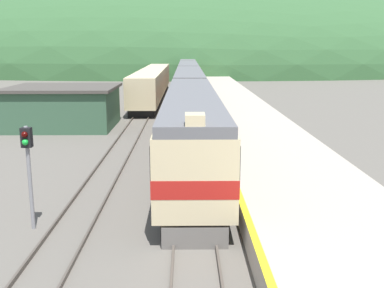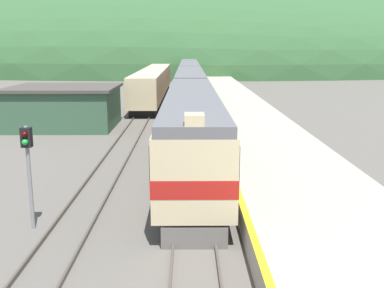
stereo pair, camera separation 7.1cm
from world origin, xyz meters
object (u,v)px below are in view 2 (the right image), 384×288
carriage_second (190,89)px  carriage_fourth (189,68)px  express_train_lead_car (192,127)px  siding_train (154,84)px  signal_post_siding (28,156)px  carriage_fifth (189,64)px  carriage_third (189,76)px

carriage_second → carriage_fourth: (0.00, 43.11, 0.00)m
express_train_lead_car → carriage_second: bearing=90.0°
siding_train → signal_post_siding: (-1.43, -41.55, 0.84)m
carriage_second → carriage_fifth: same height
express_train_lead_car → carriage_third: 43.61m
carriage_third → siding_train: carriage_third is taller
carriage_second → siding_train: carriage_second is taller
carriage_second → carriage_fifth: (0.00, 64.67, 0.00)m
carriage_fourth → siding_train: 32.49m
carriage_third → siding_train: (-4.53, -10.61, -0.32)m
carriage_fourth → express_train_lead_car: bearing=-90.0°
express_train_lead_car → carriage_fifth: express_train_lead_car is taller
carriage_second → carriage_third: same height
express_train_lead_car → carriage_fourth: bearing=90.0°
carriage_second → carriage_third: size_ratio=1.00×
express_train_lead_car → siding_train: 33.31m
express_train_lead_car → carriage_fourth: size_ratio=1.03×
siding_train → carriage_second: bearing=-67.5°
signal_post_siding → carriage_second: bearing=79.0°
carriage_fourth → signal_post_siding: (-5.96, -73.71, 0.52)m
carriage_third → carriage_fourth: (0.00, 21.56, 0.00)m
carriage_fifth → signal_post_siding: size_ratio=5.35×
carriage_third → carriage_fifth: bearing=90.0°
express_train_lead_car → siding_train: size_ratio=0.65×
carriage_fifth → signal_post_siding: carriage_fifth is taller
express_train_lead_car → carriage_second: 22.06m
carriage_fifth → siding_train: 53.91m
carriage_second → express_train_lead_car: bearing=-90.0°
carriage_third → carriage_second: bearing=-90.0°
siding_train → signal_post_siding: bearing=-92.0°
carriage_second → carriage_fourth: 43.11m
carriage_second → carriage_third: bearing=90.0°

